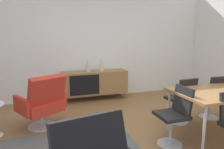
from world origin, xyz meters
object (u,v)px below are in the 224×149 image
at_px(sideboard, 95,82).
at_px(dining_chair_back_left, 182,99).
at_px(dining_chair_back_right, 213,95).
at_px(vase_sculptural_dark, 88,67).
at_px(vase_cobalt, 101,67).
at_px(dining_chair_near_window, 175,113).
at_px(lounge_chair_red, 43,102).

distance_m(sideboard, dining_chair_back_left, 2.21).
relative_size(dining_chair_back_left, dining_chair_back_right, 1.00).
height_order(vase_sculptural_dark, dining_chair_back_left, vase_sculptural_dark).
distance_m(sideboard, vase_cobalt, 0.42).
xyz_separation_m(vase_cobalt, dining_chair_back_left, (0.97, -1.90, -0.35)).
bearing_deg(dining_chair_back_left, vase_sculptural_dark, 124.41).
height_order(dining_chair_near_window, dining_chair_back_right, same).
bearing_deg(dining_chair_back_right, dining_chair_near_window, -155.66).
height_order(dining_chair_back_left, lounge_chair_red, lounge_chair_red).
distance_m(vase_cobalt, vase_sculptural_dark, 0.33).
height_order(vase_sculptural_dark, dining_chair_back_right, vase_sculptural_dark).
relative_size(vase_cobalt, dining_chair_near_window, 0.34).
height_order(dining_chair_back_left, dining_chair_near_window, same).
bearing_deg(lounge_chair_red, dining_chair_back_right, -11.18).
xyz_separation_m(dining_chair_back_left, lounge_chair_red, (-2.36, 0.60, -0.00)).
bearing_deg(vase_cobalt, dining_chair_back_right, -48.89).
bearing_deg(sideboard, vase_cobalt, 0.63).
distance_m(sideboard, dining_chair_near_window, 2.53).
bearing_deg(dining_chair_back_left, vase_cobalt, 116.97).
distance_m(vase_cobalt, lounge_chair_red, 1.94).
distance_m(vase_cobalt, dining_chair_near_window, 2.52).
distance_m(vase_sculptural_dark, dining_chair_back_right, 2.78).
bearing_deg(lounge_chair_red, vase_sculptural_dark, 50.88).
height_order(sideboard, dining_chair_near_window, dining_chair_near_window).
xyz_separation_m(sideboard, lounge_chair_red, (-1.22, -1.30, 0.03)).
height_order(vase_cobalt, lounge_chair_red, vase_cobalt).
bearing_deg(sideboard, dining_chair_near_window, -76.42).
distance_m(sideboard, vase_sculptural_dark, 0.42).
xyz_separation_m(dining_chair_back_left, dining_chair_back_right, (0.69, -0.00, 0.00)).
bearing_deg(dining_chair_back_left, lounge_chair_red, 165.67).
height_order(vase_cobalt, dining_chair_back_left, vase_cobalt).
xyz_separation_m(dining_chair_near_window, dining_chair_back_right, (1.24, 0.56, 0.00)).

